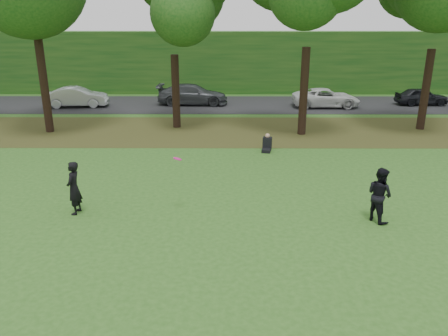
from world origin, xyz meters
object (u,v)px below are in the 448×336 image
player_left (74,188)px  player_right (379,195)px  seated_person (267,144)px  frisbee (177,159)px

player_left → player_right: bearing=91.2°
player_right → seated_person: bearing=-8.2°
frisbee → seated_person: (3.48, 7.09, -1.54)m
player_left → frisbee: frisbee is taller
frisbee → seated_person: 8.05m
player_right → frisbee: 6.35m
player_left → frisbee: (3.34, 0.04, 0.97)m
player_right → seated_person: 8.12m
player_right → player_left: bearing=58.9°
frisbee → seated_person: bearing=63.8°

